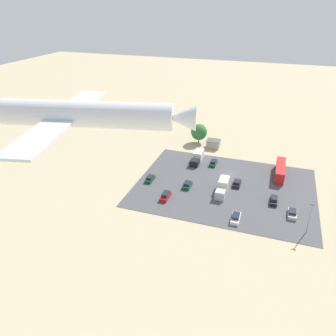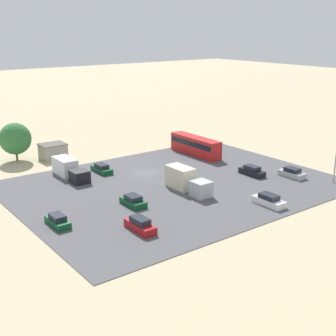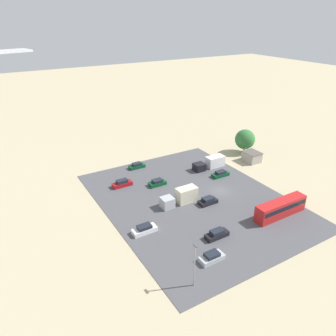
# 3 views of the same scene
# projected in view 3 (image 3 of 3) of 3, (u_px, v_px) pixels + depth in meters

# --- Properties ---
(ground_plane) EXTENTS (400.00, 400.00, 0.00)m
(ground_plane) POSITION_uv_depth(u_px,v_px,m) (220.00, 191.00, 75.51)
(ground_plane) COLOR tan
(parking_lot_surface) EXTENTS (47.95, 37.08, 0.08)m
(parking_lot_surface) POSITION_uv_depth(u_px,v_px,m) (193.00, 200.00, 71.91)
(parking_lot_surface) COLOR #4C4C51
(parking_lot_surface) RESTS_ON ground
(shed_building) EXTENTS (4.60, 3.96, 2.76)m
(shed_building) POSITION_uv_depth(u_px,v_px,m) (252.00, 157.00, 89.78)
(shed_building) COLOR #9E998E
(shed_building) RESTS_ON ground
(bus) EXTENTS (2.58, 11.99, 3.38)m
(bus) POSITION_uv_depth(u_px,v_px,m) (281.00, 208.00, 65.55)
(bus) COLOR red
(bus) RESTS_ON ground
(parked_car_0) EXTENTS (1.96, 4.32, 1.52)m
(parked_car_0) POSITION_uv_depth(u_px,v_px,m) (212.00, 257.00, 54.04)
(parked_car_0) COLOR #ADB2B7
(parked_car_0) RESTS_ON ground
(parked_car_1) EXTENTS (1.73, 4.60, 1.55)m
(parked_car_1) POSITION_uv_depth(u_px,v_px,m) (217.00, 234.00, 59.62)
(parked_car_1) COLOR black
(parked_car_1) RESTS_ON ground
(parked_car_2) EXTENTS (1.91, 4.70, 1.54)m
(parked_car_2) POSITION_uv_depth(u_px,v_px,m) (144.00, 229.00, 60.95)
(parked_car_2) COLOR silver
(parked_car_2) RESTS_ON ground
(parked_car_3) EXTENTS (1.74, 4.70, 1.66)m
(parked_car_3) POSITION_uv_depth(u_px,v_px,m) (122.00, 183.00, 77.11)
(parked_car_3) COLOR maroon
(parked_car_3) RESTS_ON ground
(parked_car_4) EXTENTS (1.75, 4.23, 1.44)m
(parked_car_4) POSITION_uv_depth(u_px,v_px,m) (137.00, 166.00, 86.17)
(parked_car_4) COLOR #0C4723
(parked_car_4) RESTS_ON ground
(parked_car_5) EXTENTS (1.96, 4.21, 1.45)m
(parked_car_5) POSITION_uv_depth(u_px,v_px,m) (208.00, 201.00, 70.12)
(parked_car_5) COLOR black
(parked_car_5) RESTS_ON ground
(parked_car_6) EXTENTS (1.95, 4.14, 1.46)m
(parked_car_6) POSITION_uv_depth(u_px,v_px,m) (157.00, 183.00, 77.61)
(parked_car_6) COLOR #0C4723
(parked_car_6) RESTS_ON ground
(parked_car_7) EXTENTS (1.82, 4.54, 1.42)m
(parked_car_7) POSITION_uv_depth(u_px,v_px,m) (220.00, 174.00, 81.82)
(parked_car_7) COLOR #0C4723
(parked_car_7) RESTS_ON ground
(parked_truck_0) EXTENTS (2.54, 8.98, 2.80)m
(parked_truck_0) POSITION_uv_depth(u_px,v_px,m) (211.00, 163.00, 86.19)
(parked_truck_0) COLOR black
(parked_truck_0) RESTS_ON ground
(parked_truck_1) EXTENTS (2.48, 8.39, 3.29)m
(parked_truck_1) POSITION_uv_depth(u_px,v_px,m) (181.00, 197.00, 69.97)
(parked_truck_1) COLOR #ADB2B7
(parked_truck_1) RESTS_ON ground
(tree_near_shed) EXTENTS (5.75, 5.75, 6.96)m
(tree_near_shed) POSITION_uv_depth(u_px,v_px,m) (245.00, 139.00, 94.39)
(tree_near_shed) COLOR brown
(tree_near_shed) RESTS_ON ground
(light_pole_lot_centre) EXTENTS (0.90, 0.28, 7.56)m
(light_pole_lot_centre) POSITION_uv_depth(u_px,v_px,m) (195.00, 264.00, 47.55)
(light_pole_lot_centre) COLOR gray
(light_pole_lot_centre) RESTS_ON ground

